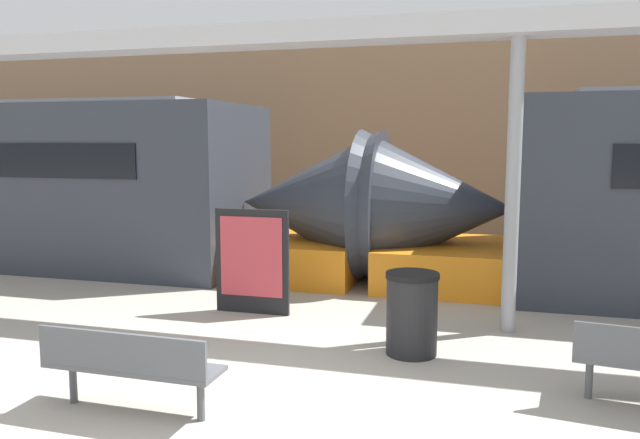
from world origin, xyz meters
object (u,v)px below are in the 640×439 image
Objects in this scene: bench_near at (129,363)px; poster_board at (252,261)px; support_column_near at (513,188)px; trash_bin at (412,313)px.

poster_board is at bearing 93.95° from bench_near.
support_column_near is at bearing 1.33° from poster_board.
bench_near is 0.45× the size of support_column_near.
bench_near is 4.99m from support_column_near.
poster_board is at bearing -178.67° from support_column_near.
trash_bin is 2.12m from support_column_near.
poster_board is at bearing 155.17° from trash_bin.
support_column_near reaches higher than bench_near.
support_column_near is at bearing 47.39° from bench_near.
poster_board is (-2.40, 1.11, 0.27)m from trash_bin.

